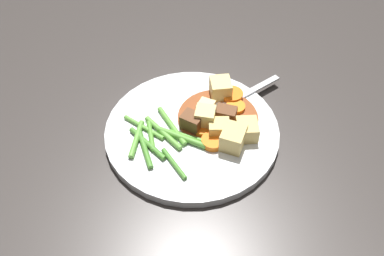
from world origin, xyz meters
name	(u,v)px	position (x,y,z in m)	size (l,w,h in m)	color
ground_plane	(192,134)	(0.00, 0.00, 0.00)	(3.00, 3.00, 0.00)	#383330
dinner_plate	(192,131)	(0.00, 0.00, 0.01)	(0.26, 0.26, 0.01)	white
stew_sauce	(218,118)	(0.04, 0.01, 0.01)	(0.12, 0.12, 0.00)	brown
carrot_slice_0	(236,107)	(0.08, 0.02, 0.02)	(0.03, 0.03, 0.01)	orange
carrot_slice_1	(213,141)	(0.02, -0.04, 0.02)	(0.03, 0.03, 0.01)	orange
carrot_slice_2	(232,96)	(0.08, 0.04, 0.02)	(0.03, 0.03, 0.01)	orange
carrot_slice_3	(202,128)	(0.01, -0.01, 0.02)	(0.03, 0.03, 0.01)	orange
carrot_slice_4	(214,117)	(0.04, 0.01, 0.02)	(0.03, 0.03, 0.01)	orange
potato_chunk_0	(247,130)	(0.07, -0.04, 0.03)	(0.03, 0.03, 0.02)	#DBBC6B
potato_chunk_1	(219,128)	(0.03, -0.02, 0.02)	(0.03, 0.03, 0.02)	#DBBC6B
potato_chunk_2	(233,138)	(0.05, -0.05, 0.03)	(0.03, 0.04, 0.03)	#DBBC6B
potato_chunk_3	(206,109)	(0.03, 0.02, 0.02)	(0.02, 0.02, 0.02)	#EAD68C
potato_chunk_4	(220,89)	(0.06, 0.05, 0.03)	(0.03, 0.03, 0.03)	#E5CC7A
potato_chunk_5	(204,116)	(0.02, 0.00, 0.03)	(0.03, 0.03, 0.03)	#E5CC7A
meat_chunk_0	(193,120)	(0.00, 0.00, 0.03)	(0.02, 0.03, 0.03)	brown
meat_chunk_1	(226,115)	(0.05, 0.00, 0.02)	(0.03, 0.02, 0.02)	brown
green_bean_0	(172,126)	(-0.03, 0.01, 0.02)	(0.01, 0.01, 0.08)	#66AD42
green_bean_1	(137,140)	(-0.08, 0.00, 0.02)	(0.01, 0.01, 0.07)	#66AD42
green_bean_2	(150,134)	(-0.06, 0.00, 0.02)	(0.01, 0.01, 0.05)	#599E38
green_bean_3	(147,143)	(-0.07, -0.01, 0.02)	(0.01, 0.01, 0.07)	#4C8E33
green_bean_4	(188,136)	(-0.01, -0.02, 0.02)	(0.01, 0.01, 0.06)	#599E38
green_bean_5	(182,138)	(-0.02, -0.02, 0.02)	(0.01, 0.01, 0.08)	#599E38
green_bean_6	(163,131)	(-0.04, 0.00, 0.02)	(0.01, 0.01, 0.08)	#66AD42
green_bean_7	(174,164)	(-0.04, -0.06, 0.02)	(0.01, 0.01, 0.06)	#4C8E33
green_bean_8	(144,127)	(-0.07, 0.02, 0.02)	(0.01, 0.01, 0.07)	#66AD42
green_bean_9	(145,148)	(-0.08, -0.02, 0.02)	(0.01, 0.01, 0.07)	#4C8E33
fork	(234,100)	(0.08, 0.03, 0.01)	(0.17, 0.07, 0.00)	silver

